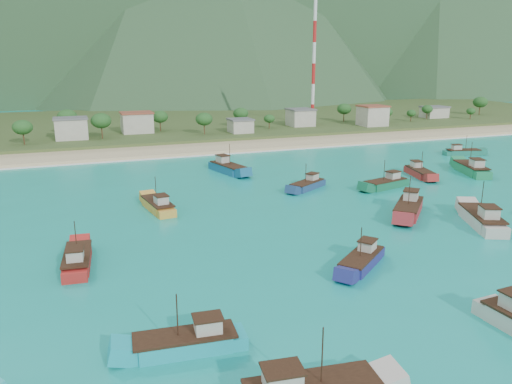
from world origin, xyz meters
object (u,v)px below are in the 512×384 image
object	(u,v)px
boat_25	(482,220)
boat_10	(462,153)
boat_21	(307,186)
boat_23	(228,169)
boat_19	(409,209)
boat_4	(77,261)
boat_1	(386,184)
boat_15	(419,173)
boat_11	(187,344)
boat_3	(471,169)
boat_18	(158,206)
radio_tower	(314,63)
boat_13	(362,261)

from	to	relation	value
boat_25	boat_10	bearing A→B (deg)	74.39
boat_21	boat_23	world-z (taller)	boat_23
boat_19	boat_4	bearing A→B (deg)	48.10
boat_1	boat_25	xyz separation A→B (m)	(-0.04, -25.21, 0.20)
boat_15	boat_11	bearing A→B (deg)	51.76
boat_3	boat_15	bearing A→B (deg)	-169.77
boat_18	boat_25	distance (m)	52.46
boat_15	boat_25	world-z (taller)	boat_25
boat_23	boat_3	bearing A→B (deg)	144.64
boat_4	boat_10	size ratio (longest dim) A/B	1.03
radio_tower	boat_18	xyz separation A→B (m)	(-72.70, -84.89, -22.87)
boat_15	boat_18	world-z (taller)	boat_18
boat_13	boat_4	bearing A→B (deg)	31.49
boat_25	boat_1	bearing A→B (deg)	114.42
boat_18	boat_1	bearing A→B (deg)	-8.77
boat_3	boat_13	xyz separation A→B (m)	(-51.73, -36.25, -0.31)
boat_3	boat_23	size ratio (longest dim) A/B	1.05
radio_tower	boat_19	bearing A→B (deg)	-108.48
boat_1	boat_3	size ratio (longest dim) A/B	0.83
boat_25	boat_11	bearing A→B (deg)	-136.33
boat_1	boat_21	bearing A→B (deg)	58.32
boat_3	boat_19	world-z (taller)	boat_3
boat_3	boat_4	xyz separation A→B (m)	(-84.92, -23.71, -0.24)
boat_1	boat_10	xyz separation A→B (m)	(40.23, 22.59, -0.07)
boat_11	boat_1	bearing A→B (deg)	-44.34
boat_21	boat_19	bearing A→B (deg)	169.69
boat_4	boat_3	bearing A→B (deg)	21.01
boat_23	boat_25	distance (m)	56.10
boat_10	boat_18	world-z (taller)	boat_18
boat_23	boat_13	bearing A→B (deg)	76.09
radio_tower	boat_1	world-z (taller)	radio_tower
boat_4	boat_19	xyz separation A→B (m)	(52.27, 3.32, 0.18)
boat_4	boat_1	bearing A→B (deg)	23.74
radio_tower	boat_15	distance (m)	84.00
boat_18	boat_23	distance (m)	31.39
boat_4	boat_18	distance (m)	24.53
boat_1	boat_18	world-z (taller)	boat_18
boat_10	boat_11	distance (m)	112.07
boat_1	boat_21	world-z (taller)	boat_1
boat_21	boat_23	distance (m)	22.42
boat_10	boat_23	size ratio (longest dim) A/B	0.82
boat_1	boat_23	xyz separation A→B (m)	(-25.46, 24.80, 0.17)
radio_tower	boat_13	bearing A→B (deg)	-114.28
radio_tower	boat_19	size ratio (longest dim) A/B	3.99
boat_1	boat_18	bearing A→B (deg)	75.41
boat_3	boat_13	distance (m)	63.17
boat_23	boat_19	bearing A→B (deg)	100.90
boat_18	boat_10	bearing A→B (deg)	6.44
radio_tower	boat_25	distance (m)	116.34
radio_tower	boat_25	bearing A→B (deg)	-103.74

